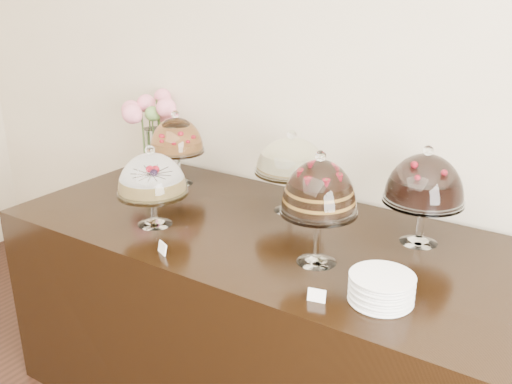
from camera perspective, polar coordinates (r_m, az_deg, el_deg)
The scene contains 11 objects.
wall_back at distance 2.76m, azimuth 4.90°, elevation 12.40°, with size 5.00×0.04×3.00m, color beige.
display_counter at distance 2.62m, azimuth 0.62°, elevation -12.67°, with size 2.20×1.00×0.90m, color black.
cake_stand_sugar_sponge at distance 2.41m, azimuth -10.37°, elevation 1.41°, with size 0.30×0.30×0.35m.
cake_stand_choco_layer at distance 2.03m, azimuth 6.35°, elevation 0.05°, with size 0.28×0.28×0.43m.
cake_stand_cheesecake at distance 2.52m, azimuth 3.55°, elevation 3.35°, with size 0.33×0.33×0.37m.
cake_stand_dark_choco at distance 2.29m, azimuth 16.53°, elevation 0.90°, with size 0.31×0.31×0.40m.
cake_stand_fruit_tart at distance 2.89m, azimuth -7.95°, elevation 5.35°, with size 0.28×0.28×0.38m.
flower_vase at distance 3.14m, azimuth -10.42°, elevation 7.03°, with size 0.33×0.34×0.42m.
plate_stack at distance 1.91m, azimuth 12.43°, elevation -9.41°, with size 0.21×0.21×0.09m.
price_card_left at distance 2.22m, azimuth -9.35°, elevation -5.56°, with size 0.06×0.01×0.04m, color white.
price_card_right at distance 1.89m, azimuth 6.09°, elevation -10.25°, with size 0.06×0.01×0.04m, color white.
Camera 1 is at (1.31, 0.60, 1.89)m, focal length 40.00 mm.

